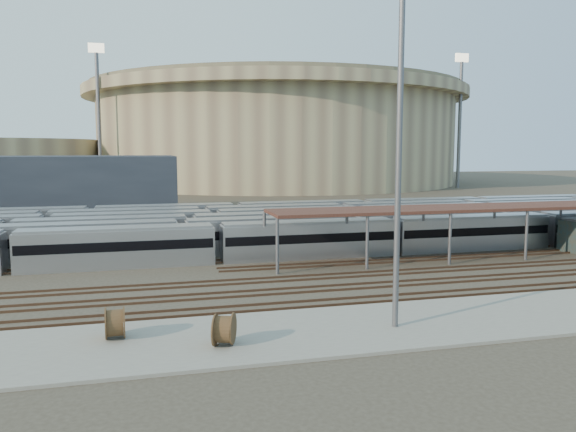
{
  "coord_description": "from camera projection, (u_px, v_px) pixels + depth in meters",
  "views": [
    {
      "loc": [
        -19.44,
        -46.51,
        11.04
      ],
      "look_at": [
        -4.24,
        12.0,
        3.9
      ],
      "focal_mm": 35.0,
      "sensor_mm": 36.0,
      "label": 1
    }
  ],
  "objects": [
    {
      "name": "stadium",
      "position": [
        276.0,
        134.0,
        189.73
      ],
      "size": [
        124.0,
        124.0,
        32.5
      ],
      "color": "tan",
      "rests_on": "ground"
    },
    {
      "name": "cable_reel_east",
      "position": [
        224.0,
        329.0,
        31.24
      ],
      "size": [
        1.57,
        2.03,
        1.8
      ],
      "primitive_type": "cylinder",
      "rotation": [
        0.0,
        1.57,
        -0.36
      ],
      "color": "#4E341F",
      "rests_on": "apron"
    },
    {
      "name": "yard_light_pole",
      "position": [
        399.0,
        165.0,
        33.49
      ],
      "size": [
        0.81,
        0.36,
        19.72
      ],
      "color": "#5B5A5F",
      "rests_on": "apron"
    },
    {
      "name": "floodlight_3",
      "position": [
        168.0,
        123.0,
        199.72
      ],
      "size": [
        4.0,
        1.0,
        38.4
      ],
      "color": "#5B5A5F",
      "rests_on": "ground"
    },
    {
      "name": "floodlight_2",
      "position": [
        460.0,
        116.0,
        162.03
      ],
      "size": [
        4.0,
        1.0,
        38.4
      ],
      "color": "#5B5A5F",
      "rests_on": "ground"
    },
    {
      "name": "subway_trains",
      "position": [
        335.0,
        225.0,
        69.3
      ],
      "size": [
        126.81,
        23.9,
        3.6
      ],
      "color": "#AEADB2",
      "rests_on": "ground"
    },
    {
      "name": "inspection_shed",
      "position": [
        545.0,
        207.0,
        59.61
      ],
      "size": [
        60.3,
        6.0,
        5.3
      ],
      "color": "#5B5A5F",
      "rests_on": "ground"
    },
    {
      "name": "ground",
      "position": [
        366.0,
        272.0,
        50.86
      ],
      "size": [
        420.0,
        420.0,
        0.0
      ],
      "primitive_type": "plane",
      "color": "#383026",
      "rests_on": "ground"
    },
    {
      "name": "empty_tracks",
      "position": [
        390.0,
        284.0,
        46.04
      ],
      "size": [
        170.0,
        9.62,
        0.18
      ],
      "color": "#4C3323",
      "rests_on": "ground"
    },
    {
      "name": "cable_reel_west",
      "position": [
        115.0,
        323.0,
        32.35
      ],
      "size": [
        1.09,
        1.87,
        1.83
      ],
      "primitive_type": "cylinder",
      "rotation": [
        0.0,
        1.57,
        0.04
      ],
      "color": "#4E341F",
      "rests_on": "apron"
    },
    {
      "name": "apron",
      "position": [
        384.0,
        325.0,
        35.18
      ],
      "size": [
        50.0,
        9.0,
        0.2
      ],
      "primitive_type": "cube",
      "color": "gray",
      "rests_on": "ground"
    },
    {
      "name": "service_building",
      "position": [
        47.0,
        186.0,
        94.39
      ],
      "size": [
        42.0,
        20.0,
        10.0
      ],
      "primitive_type": "cube",
      "color": "#1E232D",
      "rests_on": "ground"
    },
    {
      "name": "floodlight_0",
      "position": [
        99.0,
        113.0,
        146.67
      ],
      "size": [
        4.0,
        1.0,
        38.4
      ],
      "color": "#5B5A5F",
      "rests_on": "ground"
    }
  ]
}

